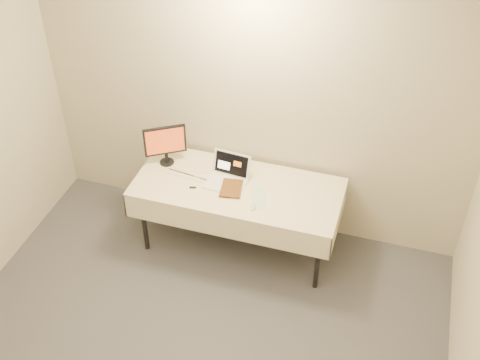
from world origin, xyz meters
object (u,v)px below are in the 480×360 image
(table, at_px, (238,192))
(monitor, at_px, (165,142))
(laptop, at_px, (228,176))
(book, at_px, (221,178))

(table, relative_size, monitor, 4.65)
(monitor, bearing_deg, laptop, -40.45)
(laptop, relative_size, monitor, 0.94)
(laptop, height_order, book, book)
(table, height_order, book, book)
(table, bearing_deg, monitor, 169.53)
(table, bearing_deg, book, -150.52)
(laptop, distance_m, book, 0.14)
(monitor, height_order, book, monitor)
(table, xyz_separation_m, book, (-0.13, -0.07, 0.19))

